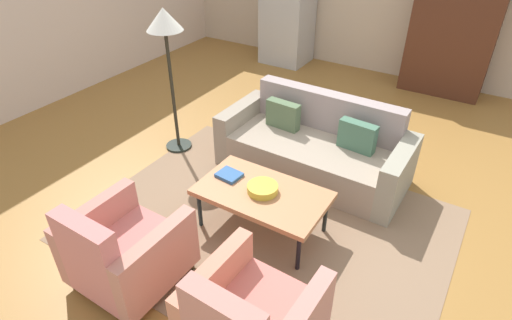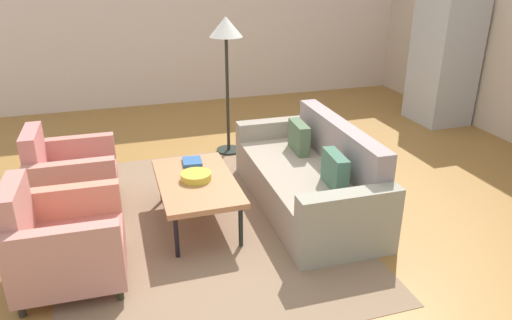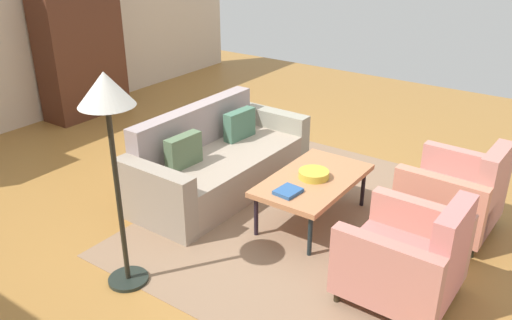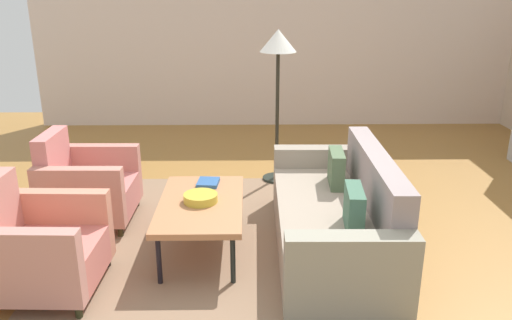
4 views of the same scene
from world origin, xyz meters
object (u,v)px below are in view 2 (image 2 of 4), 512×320
(book_stack, at_px, (192,162))
(floor_lamp, at_px, (226,40))
(coffee_table, at_px, (196,183))
(refrigerator, at_px, (444,61))
(couch, at_px, (313,179))
(fruit_bowl, at_px, (196,176))
(armchair_right, at_px, (61,244))
(armchair_left, at_px, (68,179))

(book_stack, bearing_deg, floor_lamp, 151.53)
(floor_lamp, bearing_deg, coffee_table, -23.53)
(book_stack, xyz_separation_m, refrigerator, (-1.58, 4.11, 0.46))
(couch, height_order, coffee_table, couch)
(fruit_bowl, height_order, book_stack, fruit_bowl)
(fruit_bowl, xyz_separation_m, floor_lamp, (-1.68, 0.73, 0.96))
(armchair_right, relative_size, floor_lamp, 0.51)
(couch, distance_m, fruit_bowl, 1.20)
(refrigerator, bearing_deg, armchair_right, -64.15)
(fruit_bowl, height_order, refrigerator, refrigerator)
(coffee_table, distance_m, refrigerator, 4.62)
(coffee_table, distance_m, armchair_right, 1.31)
(couch, height_order, armchair_left, armchair_left)
(armchair_right, bearing_deg, floor_lamp, 142.06)
(coffee_table, distance_m, fruit_bowl, 0.07)
(couch, height_order, book_stack, couch)
(couch, distance_m, armchair_right, 2.43)
(book_stack, distance_m, floor_lamp, 1.76)
(refrigerator, bearing_deg, coffee_table, -64.52)
(armchair_right, bearing_deg, couch, 106.12)
(fruit_bowl, distance_m, refrigerator, 4.61)
(fruit_bowl, xyz_separation_m, refrigerator, (-1.98, 4.14, 0.44))
(armchair_right, relative_size, refrigerator, 0.48)
(refrigerator, bearing_deg, fruit_bowl, -64.48)
(couch, distance_m, floor_lamp, 2.09)
(couch, distance_m, armchair_left, 2.43)
(armchair_left, xyz_separation_m, floor_lamp, (-1.07, 1.90, 1.10))
(armchair_left, bearing_deg, armchair_right, 0.88)
(couch, relative_size, armchair_left, 2.40)
(refrigerator, relative_size, floor_lamp, 1.08)
(armchair_left, bearing_deg, refrigerator, 105.38)
(armchair_right, height_order, fruit_bowl, armchair_right)
(couch, height_order, floor_lamp, floor_lamp)
(coffee_table, distance_m, armchair_left, 1.31)
(armchair_left, xyz_separation_m, armchair_right, (1.20, 0.00, 0.00))
(couch, height_order, armchair_right, armchair_right)
(couch, height_order, fruit_bowl, couch)
(couch, bearing_deg, book_stack, 71.98)
(armchair_left, bearing_deg, book_stack, 81.02)
(coffee_table, distance_m, book_stack, 0.40)
(armchair_right, relative_size, fruit_bowl, 3.08)
(book_stack, bearing_deg, coffee_table, -4.91)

